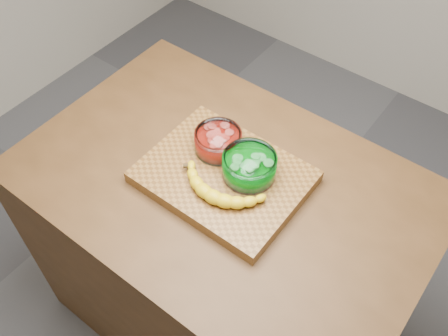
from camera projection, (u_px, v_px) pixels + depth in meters
The scene contains 6 objects.
ground at pixel (224, 311), 2.14m from camera, with size 3.50×3.50×0.00m, color #4F4F53.
counter at pixel (224, 258), 1.79m from camera, with size 1.20×0.80×0.90m, color #4C2F16.
cutting_board at pixel (224, 177), 1.43m from camera, with size 0.45×0.35×0.04m, color brown.
bowl_red at pixel (218, 141), 1.45m from camera, with size 0.14×0.14×0.06m.
bowl_green at pixel (249, 166), 1.38m from camera, with size 0.15×0.15×0.07m.
banana at pixel (220, 187), 1.36m from camera, with size 0.28×0.14×0.04m, color gold, non-canonical shape.
Camera 1 is at (0.54, -0.71, 2.04)m, focal length 40.00 mm.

